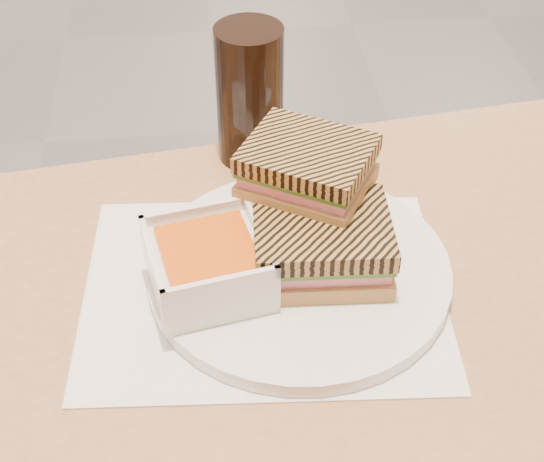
{
  "coord_description": "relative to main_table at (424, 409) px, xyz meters",
  "views": [
    {
      "loc": [
        -0.05,
        -2.55,
        1.31
      ],
      "look_at": [
        0.01,
        -2.0,
        0.82
      ],
      "focal_mm": 52.55,
      "sensor_mm": 36.0,
      "label": 1
    }
  ],
  "objects": [
    {
      "name": "main_table",
      "position": [
        0.0,
        0.0,
        0.0
      ],
      "size": [
        1.28,
        0.85,
        0.75
      ],
      "color": "#AD7E55",
      "rests_on": "ground"
    },
    {
      "name": "tray_liner",
      "position": [
        -0.16,
        0.08,
        0.11
      ],
      "size": [
        0.37,
        0.29,
        0.0
      ],
      "color": "white",
      "rests_on": "main_table"
    },
    {
      "name": "plate",
      "position": [
        -0.12,
        0.09,
        0.12
      ],
      "size": [
        0.3,
        0.3,
        0.02
      ],
      "color": "white",
      "rests_on": "tray_liner"
    },
    {
      "name": "soup_bowl",
      "position": [
        -0.21,
        0.07,
        0.16
      ],
      "size": [
        0.13,
        0.13,
        0.06
      ],
      "color": "white",
      "rests_on": "plate"
    },
    {
      "name": "panini_lower",
      "position": [
        -0.1,
        0.09,
        0.16
      ],
      "size": [
        0.13,
        0.11,
        0.06
      ],
      "color": "#B47D48",
      "rests_on": "plate"
    },
    {
      "name": "panini_upper",
      "position": [
        -0.11,
        0.14,
        0.21
      ],
      "size": [
        0.15,
        0.14,
        0.05
      ],
      "color": "#B47D48",
      "rests_on": "panini_lower"
    },
    {
      "name": "cola_glass",
      "position": [
        -0.15,
        0.3,
        0.2
      ],
      "size": [
        0.08,
        0.08,
        0.16
      ],
      "color": "black",
      "rests_on": "main_table"
    }
  ]
}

